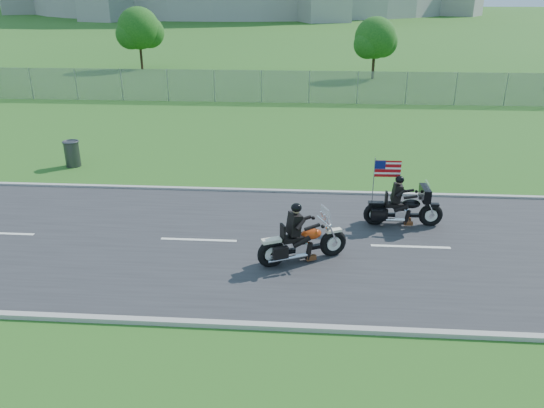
{
  "coord_description": "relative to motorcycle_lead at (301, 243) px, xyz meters",
  "views": [
    {
      "loc": [
        1.09,
        -13.49,
        6.75
      ],
      "look_at": [
        0.11,
        0.0,
        1.22
      ],
      "focal_mm": 35.0,
      "sensor_mm": 36.0,
      "label": 1
    }
  ],
  "objects": [
    {
      "name": "curb_south",
      "position": [
        -0.96,
        -3.03,
        -0.49
      ],
      "size": [
        120.0,
        0.18,
        0.12
      ],
      "primitive_type": "cube",
      "color": "#9E9B93",
      "rests_on": "ground"
    },
    {
      "name": "motorcycle_follow",
      "position": [
        3.02,
        2.53,
        0.01
      ],
      "size": [
        2.4,
        0.79,
        2.0
      ],
      "rotation": [
        0.0,
        0.0,
        0.02
      ],
      "color": "black",
      "rests_on": "ground"
    },
    {
      "name": "trash_can",
      "position": [
        -9.43,
        7.49,
        -0.03
      ],
      "size": [
        0.64,
        0.64,
        1.02
      ],
      "primitive_type": "cylinder",
      "rotation": [
        0.0,
        0.0,
        -0.08
      ],
      "color": "#3C3D42",
      "rests_on": "ground"
    },
    {
      "name": "motorcycle_lead",
      "position": [
        0.0,
        0.0,
        0.0
      ],
      "size": [
        2.38,
        1.31,
        1.71
      ],
      "rotation": [
        0.0,
        0.0,
        0.43
      ],
      "color": "black",
      "rests_on": "ground"
    },
    {
      "name": "fence",
      "position": [
        -5.96,
        21.02,
        0.46
      ],
      "size": [
        60.0,
        0.03,
        2.0
      ],
      "primitive_type": "cube",
      "color": "gray",
      "rests_on": "ground"
    },
    {
      "name": "tree_fence_mid",
      "position": [
        -14.91,
        35.06,
        2.76
      ],
      "size": [
        3.96,
        3.69,
        5.3
      ],
      "color": "#382316",
      "rests_on": "ground"
    },
    {
      "name": "curb_north",
      "position": [
        -0.96,
        5.07,
        -0.49
      ],
      "size": [
        120.0,
        0.18,
        0.12
      ],
      "primitive_type": "cube",
      "color": "#9E9B93",
      "rests_on": "ground"
    },
    {
      "name": "tree_fence_near",
      "position": [
        5.08,
        31.05,
        2.43
      ],
      "size": [
        3.52,
        3.28,
        4.75
      ],
      "color": "#382316",
      "rests_on": "ground"
    },
    {
      "name": "ground",
      "position": [
        -0.96,
        1.02,
        -0.54
      ],
      "size": [
        420.0,
        420.0,
        0.0
      ],
      "primitive_type": "plane",
      "color": "#24551A",
      "rests_on": "ground"
    },
    {
      "name": "road",
      "position": [
        -0.96,
        1.02,
        -0.52
      ],
      "size": [
        120.0,
        8.0,
        0.04
      ],
      "primitive_type": "cube",
      "color": "#28282B",
      "rests_on": "ground"
    }
  ]
}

